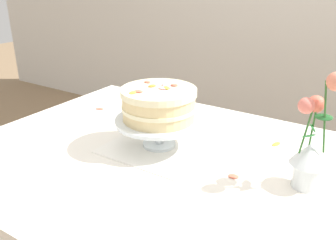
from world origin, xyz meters
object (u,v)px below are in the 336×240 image
(layer_cake, at_px, (159,104))
(flower_vase, at_px, (311,148))
(dining_table, at_px, (172,187))
(cake_stand, at_px, (159,123))

(layer_cake, height_order, flower_vase, flower_vase)
(dining_table, bearing_deg, layer_cake, 143.41)
(cake_stand, bearing_deg, flower_vase, 1.27)
(dining_table, bearing_deg, flower_vase, 12.18)
(cake_stand, bearing_deg, layer_cake, 121.16)
(flower_vase, bearing_deg, dining_table, -167.82)
(layer_cake, distance_m, flower_vase, 0.48)
(cake_stand, height_order, flower_vase, flower_vase)
(cake_stand, distance_m, layer_cake, 0.07)
(dining_table, xyz_separation_m, layer_cake, (-0.10, 0.07, 0.24))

